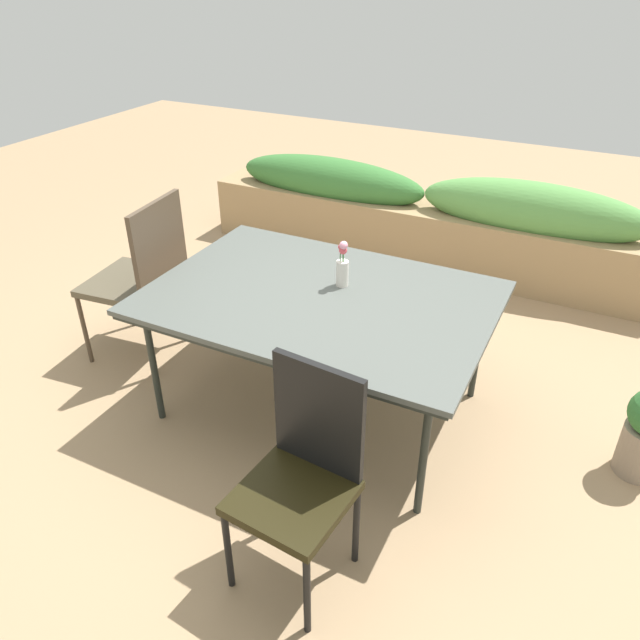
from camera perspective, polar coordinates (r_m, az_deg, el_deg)
name	(u,v)px	position (r m, az deg, el deg)	size (l,w,h in m)	color
ground_plane	(316,395)	(3.54, -0.42, -7.05)	(12.00, 12.00, 0.00)	#9E7F5B
dining_table	(320,302)	(3.08, 0.00, 1.72)	(1.71, 1.19, 0.71)	#4C514C
chair_near_right	(303,468)	(2.37, -1.59, -13.75)	(0.44, 0.44, 0.94)	black
chair_end_left	(143,272)	(3.74, -16.25, 4.36)	(0.55, 0.55, 1.02)	brown
flower_vase	(342,267)	(3.11, 2.12, 4.95)	(0.06, 0.06, 0.25)	silver
planter_box	(424,220)	(4.91, 9.77, 9.22)	(3.60, 0.41, 0.80)	#9E7F56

